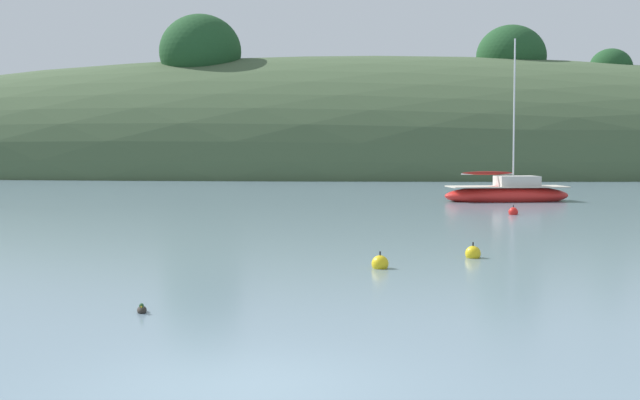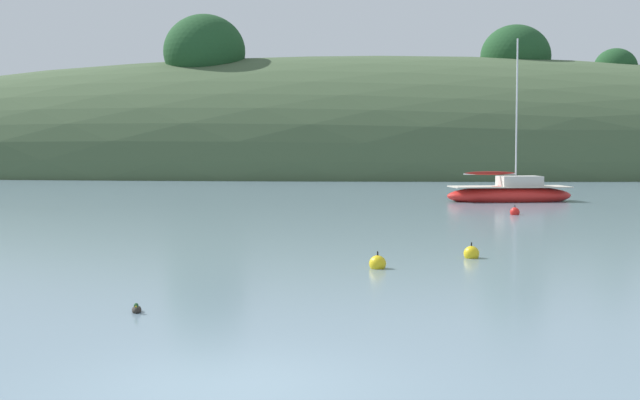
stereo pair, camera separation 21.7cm
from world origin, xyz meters
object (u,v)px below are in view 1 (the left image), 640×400
Objects in this scene: mooring_buoy_channel at (513,212)px; mooring_buoy_outer at (380,264)px; sailboat_cream_ketch at (508,194)px; mooring_buoy_inner at (473,254)px; duck_lone_left at (142,310)px.

mooring_buoy_outer is at bearing -109.73° from mooring_buoy_channel.
mooring_buoy_channel is at bearing -97.77° from sailboat_cream_ketch.
mooring_buoy_channel is (-1.33, -9.78, -0.32)m from sailboat_cream_ketch.
mooring_buoy_inner is 11.10m from duck_lone_left.
mooring_buoy_channel is 16.10m from mooring_buoy_inner.
mooring_buoy_outer is 1.00× the size of mooring_buoy_channel.
mooring_buoy_outer and mooring_buoy_channel have the same top height.
mooring_buoy_channel is at bearing 76.46° from mooring_buoy_inner.
sailboat_cream_ketch is 36.03m from duck_lone_left.
sailboat_cream_ketch reaches higher than mooring_buoy_inner.
mooring_buoy_channel is at bearing 65.41° from duck_lone_left.
mooring_buoy_channel is 1.00× the size of mooring_buoy_inner.
duck_lone_left is at bearing -114.59° from mooring_buoy_channel.
sailboat_cream_ketch is at bearing 82.23° from mooring_buoy_channel.
mooring_buoy_outer is 1.27× the size of duck_lone_left.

